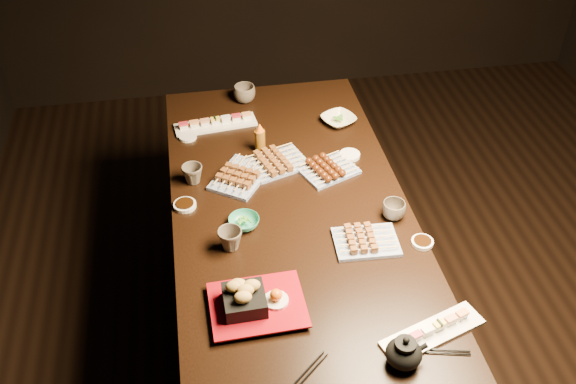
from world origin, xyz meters
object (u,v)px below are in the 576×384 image
at_px(yakitori_plate_left, 240,173).
at_px(teapot, 404,351).
at_px(edamame_bowl_green, 244,222).
at_px(tempura_tray, 257,297).
at_px(sushi_platter_near, 433,329).
at_px(edamame_bowl_cream, 338,120).
at_px(teacup_mid_right, 394,210).
at_px(yakitori_plate_center, 278,159).
at_px(teacup_far_left, 193,174).
at_px(teacup_far_right, 245,94).
at_px(condiment_bottle, 260,138).
at_px(dining_table, 290,272).
at_px(sushi_platter_far, 215,122).
at_px(yakitori_plate_right, 366,238).
at_px(teacup_near_left, 230,239).

height_order(yakitori_plate_left, teapot, teapot).
height_order(edamame_bowl_green, tempura_tray, tempura_tray).
xyz_separation_m(sushi_platter_near, edamame_bowl_cream, (-0.02, 1.20, -0.00)).
bearing_deg(teacup_mid_right, sushi_platter_near, -94.10).
bearing_deg(yakitori_plate_center, teacup_far_left, 170.04).
bearing_deg(teacup_far_right, edamame_bowl_green, -97.03).
distance_m(edamame_bowl_green, condiment_bottle, 0.48).
distance_m(tempura_tray, teacup_far_right, 1.27).
height_order(sushi_platter_near, teacup_mid_right, teacup_mid_right).
height_order(dining_table, sushi_platter_far, sushi_platter_far).
bearing_deg(yakitori_plate_right, sushi_platter_near, -74.22).
bearing_deg(yakitori_plate_right, teapot, -90.06).
xyz_separation_m(yakitori_plate_right, teacup_far_left, (-0.59, 0.46, 0.01)).
height_order(yakitori_plate_center, edamame_bowl_cream, yakitori_plate_center).
height_order(yakitori_plate_center, yakitori_plate_right, yakitori_plate_center).
height_order(yakitori_plate_right, edamame_bowl_green, yakitori_plate_right).
distance_m(dining_table, teacup_near_left, 0.52).
relative_size(teacup_far_right, teapot, 0.79).
distance_m(teacup_near_left, teacup_mid_right, 0.62).
distance_m(sushi_platter_near, edamame_bowl_cream, 1.20).
height_order(sushi_platter_near, condiment_bottle, condiment_bottle).
distance_m(edamame_bowl_cream, teacup_far_right, 0.47).
relative_size(yakitori_plate_left, teacup_far_right, 2.38).
bearing_deg(edamame_bowl_green, tempura_tray, -90.58).
distance_m(yakitori_plate_right, yakitori_plate_left, 0.60).
bearing_deg(sushi_platter_far, teacup_far_left, 66.10).
relative_size(sushi_platter_near, teapot, 2.66).
xyz_separation_m(teacup_mid_right, teapot, (-0.16, -0.63, 0.02)).
bearing_deg(teacup_near_left, teacup_mid_right, 5.35).
xyz_separation_m(sushi_platter_near, yakitori_plate_right, (-0.10, 0.42, 0.01)).
relative_size(sushi_platter_near, yakitori_plate_right, 1.51).
distance_m(teacup_far_right, teapot, 1.57).
bearing_deg(edamame_bowl_cream, sushi_platter_near, -89.27).
height_order(yakitori_plate_center, teacup_far_left, teacup_far_left).
distance_m(yakitori_plate_center, condiment_bottle, 0.13).
height_order(sushi_platter_far, teacup_far_right, teacup_far_right).
relative_size(yakitori_plate_right, tempura_tray, 0.75).
xyz_separation_m(dining_table, sushi_platter_far, (-0.24, 0.59, 0.40)).
xyz_separation_m(edamame_bowl_cream, condiment_bottle, (-0.38, -0.15, 0.05)).
bearing_deg(edamame_bowl_cream, tempura_tray, -116.58).
bearing_deg(teacup_near_left, teacup_far_right, 80.24).
bearing_deg(edamame_bowl_green, teacup_near_left, -119.76).
height_order(dining_table, yakitori_plate_center, yakitori_plate_center).
xyz_separation_m(dining_table, teacup_far_left, (-0.36, 0.20, 0.41)).
bearing_deg(teacup_far_right, condiment_bottle, -87.65).
relative_size(sushi_platter_near, condiment_bottle, 2.49).
xyz_separation_m(yakitori_plate_right, edamame_bowl_green, (-0.42, 0.17, -0.01)).
bearing_deg(dining_table, teapot, -81.08).
distance_m(dining_table, teapot, 0.90).
bearing_deg(yakitori_plate_center, edamame_bowl_cream, 20.91).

